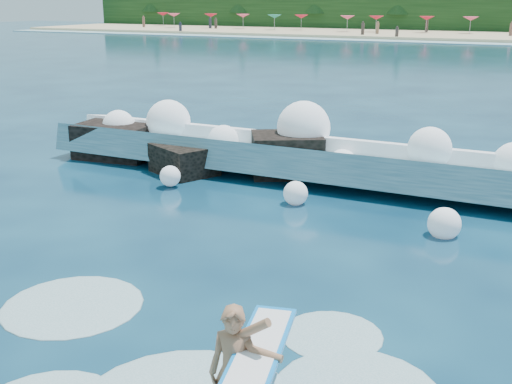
{
  "coord_description": "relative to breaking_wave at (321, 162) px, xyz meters",
  "views": [
    {
      "loc": [
        6.82,
        -8.88,
        4.89
      ],
      "look_at": [
        1.5,
        2.0,
        1.2
      ],
      "focal_mm": 45.0,
      "sensor_mm": 36.0,
      "label": 1
    }
  ],
  "objects": [
    {
      "name": "wet_band",
      "position": [
        -0.85,
        59.52,
        -0.46
      ],
      "size": [
        140.0,
        5.0,
        0.08
      ],
      "primitive_type": "cube",
      "color": "silver",
      "rests_on": "ground"
    },
    {
      "name": "surfer_with_board",
      "position": [
        2.85,
        -10.45,
        0.14
      ],
      "size": [
        1.17,
        2.93,
        1.74
      ],
      "color": "#9F6B4A",
      "rests_on": "ground"
    },
    {
      "name": "wave_spray",
      "position": [
        -0.31,
        -0.03,
        0.54
      ],
      "size": [
        14.91,
        4.68,
        2.16
      ],
      "color": "white",
      "rests_on": "ground"
    },
    {
      "name": "ground",
      "position": [
        -0.85,
        -7.48,
        -0.5
      ],
      "size": [
        200.0,
        200.0,
        0.0
      ],
      "primitive_type": "plane",
      "color": "#07243B",
      "rests_on": "ground"
    },
    {
      "name": "surf_foam",
      "position": [
        1.92,
        -10.12,
        -0.5
      ],
      "size": [
        8.58,
        5.14,
        0.15
      ],
      "color": "silver",
      "rests_on": "ground"
    },
    {
      "name": "breaking_wave",
      "position": [
        0.0,
        0.0,
        0.0
      ],
      "size": [
        16.71,
        2.66,
        1.44
      ],
      "color": "#326B7E",
      "rests_on": "ground"
    },
    {
      "name": "rock_cluster",
      "position": [
        -4.15,
        -0.37,
        -0.07
      ],
      "size": [
        8.21,
        3.36,
        1.37
      ],
      "color": "black",
      "rests_on": "ground"
    }
  ]
}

